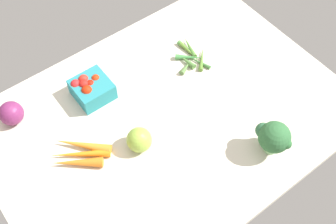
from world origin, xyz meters
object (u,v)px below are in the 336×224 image
Objects in this scene: heirloom_tomato_green at (139,140)px; broccoli_head at (274,137)px; red_onion_center at (11,113)px; berry_basket at (90,88)px; okra_pile at (191,56)px; carrot_bunch at (80,153)px.

heirloom_tomato_green is 0.63× the size of broccoli_head.
red_onion_center is 1.00× the size of heirloom_tomato_green.
heirloom_tomato_green reaches higher than berry_basket.
berry_basket is (33.62, -6.49, 2.57)cm from okra_pile.
okra_pile is 1.39× the size of broccoli_head.
berry_basket reaches higher than okra_pile.
berry_basket is 1.52× the size of heirloom_tomato_green.
carrot_bunch is (13.55, 16.23, -1.99)cm from berry_basket.
heirloom_tomato_green is at bearing 27.95° from okra_pile.
red_onion_center reaches higher than okra_pile.
berry_basket is 0.96× the size of broccoli_head.
berry_basket is 23.68cm from red_onion_center.
red_onion_center is at bearing -50.68° from heirloom_tomato_green.
broccoli_head reaches higher than okra_pile.
heirloom_tomato_green is (-1.26, 23.66, 0.19)cm from berry_basket.
red_onion_center is 0.63× the size of broccoli_head.
broccoli_head is at bearing 122.61° from berry_basket.
broccoli_head reaches higher than red_onion_center.
red_onion_center is 74.24cm from broccoli_head.
okra_pile is at bearing -95.64° from broccoli_head.
red_onion_center is 38.20cm from heirloom_tomato_green.
heirloom_tomato_green is at bearing -38.67° from broccoli_head.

